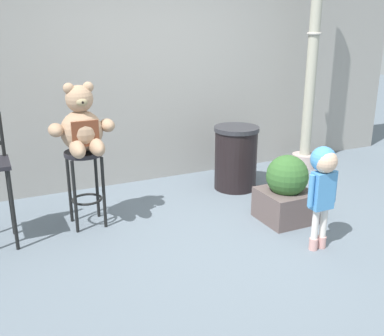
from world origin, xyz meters
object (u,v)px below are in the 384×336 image
trash_bin (236,158)px  lamppost (311,76)px  bar_stool_with_teddy (85,173)px  teddy_bear (82,127)px  planter_with_shrub (286,191)px  child_walking (323,176)px

trash_bin → lamppost: 1.59m
bar_stool_with_teddy → teddy_bear: teddy_bear is taller
planter_with_shrub → bar_stool_with_teddy: bearing=157.8°
trash_bin → planter_with_shrub: trash_bin is taller
child_walking → lamppost: 2.49m
planter_with_shrub → lamppost: bearing=45.7°
bar_stool_with_teddy → lamppost: bearing=10.7°
teddy_bear → child_walking: bearing=-37.8°
trash_bin → planter_with_shrub: size_ratio=1.11×
teddy_bear → lamppost: 3.23m
trash_bin → child_walking: bearing=-94.1°
bar_stool_with_teddy → lamppost: size_ratio=0.24×
teddy_bear → lamppost: size_ratio=0.21×
trash_bin → lamppost: lamppost is taller
bar_stool_with_teddy → planter_with_shrub: 2.00m
lamppost → planter_with_shrub: 2.10m
teddy_bear → lamppost: bearing=11.2°
trash_bin → planter_with_shrub: (-0.01, -1.03, -0.07)m
teddy_bear → child_walking: teddy_bear is taller
teddy_bear → child_walking: size_ratio=0.70×
lamppost → bar_stool_with_teddy: bearing=-169.3°
bar_stool_with_teddy → teddy_bear: 0.47m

